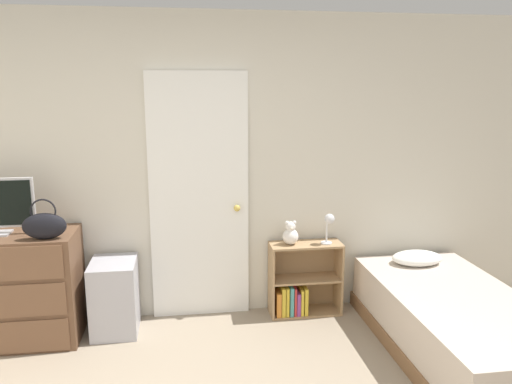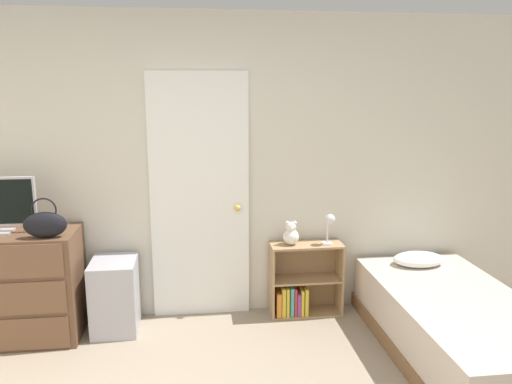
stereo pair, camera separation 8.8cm
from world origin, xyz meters
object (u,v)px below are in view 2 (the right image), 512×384
object	(u,v)px
teddy_bear	(291,234)
storage_bin	(115,295)
desk_lamp	(330,223)
bookshelf	(300,286)
dresser	(9,286)
handbag	(45,224)
bed	(457,327)

from	to	relation	value
teddy_bear	storage_bin	bearing A→B (deg)	-176.29
desk_lamp	bookshelf	bearing A→B (deg)	169.83
dresser	handbag	size ratio (longest dim) A/B	3.44
bookshelf	desk_lamp	xyz separation A→B (m)	(0.24, -0.04, 0.57)
dresser	storage_bin	bearing A→B (deg)	3.12
teddy_bear	desk_lamp	xyz separation A→B (m)	(0.32, -0.04, 0.10)
dresser	desk_lamp	xyz separation A→B (m)	(2.58, 0.10, 0.39)
dresser	handbag	world-z (taller)	handbag
storage_bin	desk_lamp	xyz separation A→B (m)	(1.79, 0.06, 0.53)
desk_lamp	bed	world-z (taller)	desk_lamp
bookshelf	desk_lamp	bearing A→B (deg)	-10.17
dresser	bookshelf	world-z (taller)	dresser
dresser	bookshelf	distance (m)	2.35
bookshelf	desk_lamp	world-z (taller)	desk_lamp
teddy_bear	dresser	bearing A→B (deg)	-176.50
storage_bin	bookshelf	bearing A→B (deg)	3.80
handbag	desk_lamp	world-z (taller)	handbag
teddy_bear	bed	distance (m)	1.45
desk_lamp	bed	size ratio (longest dim) A/B	0.14
storage_bin	desk_lamp	bearing A→B (deg)	1.92
dresser	teddy_bear	world-z (taller)	dresser
dresser	bed	bearing A→B (deg)	-11.75
dresser	bed	distance (m)	3.41
desk_lamp	teddy_bear	bearing A→B (deg)	173.81
bookshelf	dresser	bearing A→B (deg)	-176.43
bookshelf	bed	size ratio (longest dim) A/B	0.33
storage_bin	bed	size ratio (longest dim) A/B	0.30
dresser	desk_lamp	size ratio (longest dim) A/B	4.05
desk_lamp	bed	xyz separation A→B (m)	(0.76, -0.80, -0.59)
storage_bin	teddy_bear	distance (m)	1.53
bookshelf	teddy_bear	bearing A→B (deg)	-174.71
storage_bin	bed	distance (m)	2.65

